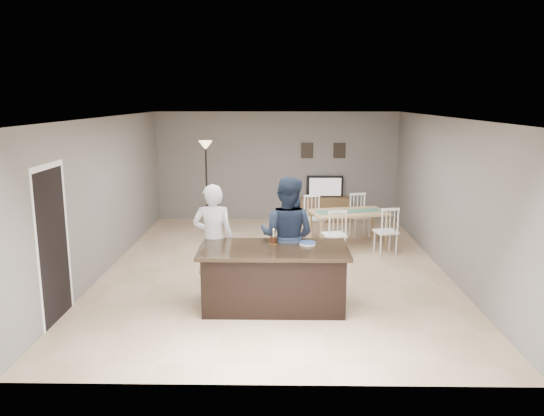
{
  "coord_description": "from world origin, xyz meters",
  "views": [
    {
      "loc": [
        0.09,
        -9.18,
        3.02
      ],
      "look_at": [
        -0.05,
        -0.3,
        1.18
      ],
      "focal_mm": 35.0,
      "sensor_mm": 36.0,
      "label": 1
    }
  ],
  "objects_px": {
    "tv_console": "(325,209)",
    "birthday_cake": "(274,240)",
    "dining_table": "(348,217)",
    "kitchen_island": "(274,277)",
    "man": "(287,236)",
    "plate_stack": "(308,243)",
    "woman": "(213,239)",
    "television": "(325,187)",
    "floor_lamp": "(206,161)"
  },
  "relations": [
    {
      "from": "kitchen_island",
      "to": "man",
      "type": "height_order",
      "value": "man"
    },
    {
      "from": "kitchen_island",
      "to": "television",
      "type": "distance_m",
      "value": 5.78
    },
    {
      "from": "tv_console",
      "to": "woman",
      "type": "height_order",
      "value": "woman"
    },
    {
      "from": "man",
      "to": "plate_stack",
      "type": "xyz_separation_m",
      "value": [
        0.3,
        -0.38,
        -0.01
      ]
    },
    {
      "from": "kitchen_island",
      "to": "tv_console",
      "type": "bearing_deg",
      "value": 77.84
    },
    {
      "from": "television",
      "to": "plate_stack",
      "type": "bearing_deg",
      "value": 82.65
    },
    {
      "from": "kitchen_island",
      "to": "tv_console",
      "type": "relative_size",
      "value": 1.79
    },
    {
      "from": "television",
      "to": "floor_lamp",
      "type": "height_order",
      "value": "floor_lamp"
    },
    {
      "from": "plate_stack",
      "to": "birthday_cake",
      "type": "bearing_deg",
      "value": 172.98
    },
    {
      "from": "tv_console",
      "to": "plate_stack",
      "type": "xyz_separation_m",
      "value": [
        -0.71,
        -5.4,
        0.62
      ]
    },
    {
      "from": "tv_console",
      "to": "birthday_cake",
      "type": "relative_size",
      "value": 5.34
    },
    {
      "from": "man",
      "to": "dining_table",
      "type": "distance_m",
      "value": 3.09
    },
    {
      "from": "television",
      "to": "dining_table",
      "type": "bearing_deg",
      "value": 97.35
    },
    {
      "from": "kitchen_island",
      "to": "dining_table",
      "type": "relative_size",
      "value": 1.05
    },
    {
      "from": "plate_stack",
      "to": "woman",
      "type": "bearing_deg",
      "value": 165.35
    },
    {
      "from": "tv_console",
      "to": "woman",
      "type": "distance_m",
      "value": 5.49
    },
    {
      "from": "dining_table",
      "to": "floor_lamp",
      "type": "relative_size",
      "value": 0.99
    },
    {
      "from": "television",
      "to": "plate_stack",
      "type": "distance_m",
      "value": 5.51
    },
    {
      "from": "birthday_cake",
      "to": "plate_stack",
      "type": "bearing_deg",
      "value": -7.02
    },
    {
      "from": "plate_stack",
      "to": "dining_table",
      "type": "xyz_separation_m",
      "value": [
        1.0,
        3.16,
        -0.32
      ]
    },
    {
      "from": "tv_console",
      "to": "floor_lamp",
      "type": "distance_m",
      "value": 3.24
    },
    {
      "from": "tv_console",
      "to": "floor_lamp",
      "type": "xyz_separation_m",
      "value": [
        -2.81,
        -0.92,
        1.31
      ]
    },
    {
      "from": "plate_stack",
      "to": "floor_lamp",
      "type": "distance_m",
      "value": 4.99
    },
    {
      "from": "kitchen_island",
      "to": "plate_stack",
      "type": "bearing_deg",
      "value": 19.22
    },
    {
      "from": "birthday_cake",
      "to": "floor_lamp",
      "type": "bearing_deg",
      "value": 109.99
    },
    {
      "from": "plate_stack",
      "to": "floor_lamp",
      "type": "bearing_deg",
      "value": 115.22
    },
    {
      "from": "kitchen_island",
      "to": "television",
      "type": "bearing_deg",
      "value": 77.99
    },
    {
      "from": "kitchen_island",
      "to": "woman",
      "type": "distance_m",
      "value": 1.17
    },
    {
      "from": "birthday_cake",
      "to": "tv_console",
      "type": "bearing_deg",
      "value": 77.25
    },
    {
      "from": "tv_console",
      "to": "dining_table",
      "type": "distance_m",
      "value": 2.28
    },
    {
      "from": "plate_stack",
      "to": "man",
      "type": "bearing_deg",
      "value": 128.32
    },
    {
      "from": "television",
      "to": "woman",
      "type": "xyz_separation_m",
      "value": [
        -2.15,
        -5.09,
        0.01
      ]
    },
    {
      "from": "birthday_cake",
      "to": "television",
      "type": "bearing_deg",
      "value": 77.41
    },
    {
      "from": "dining_table",
      "to": "television",
      "type": "bearing_deg",
      "value": 83.89
    },
    {
      "from": "woman",
      "to": "dining_table",
      "type": "distance_m",
      "value": 3.71
    },
    {
      "from": "woman",
      "to": "birthday_cake",
      "type": "xyz_separation_m",
      "value": [
        0.94,
        -0.32,
        0.08
      ]
    },
    {
      "from": "birthday_cake",
      "to": "plate_stack",
      "type": "distance_m",
      "value": 0.51
    },
    {
      "from": "kitchen_island",
      "to": "floor_lamp",
      "type": "height_order",
      "value": "floor_lamp"
    },
    {
      "from": "kitchen_island",
      "to": "plate_stack",
      "type": "relative_size",
      "value": 8.73
    },
    {
      "from": "kitchen_island",
      "to": "dining_table",
      "type": "bearing_deg",
      "value": 65.79
    },
    {
      "from": "tv_console",
      "to": "television",
      "type": "distance_m",
      "value": 0.57
    },
    {
      "from": "man",
      "to": "dining_table",
      "type": "xyz_separation_m",
      "value": [
        1.3,
        2.78,
        -0.33
      ]
    },
    {
      "from": "floor_lamp",
      "to": "woman",
      "type": "bearing_deg",
      "value": -80.8
    },
    {
      "from": "man",
      "to": "plate_stack",
      "type": "height_order",
      "value": "man"
    },
    {
      "from": "dining_table",
      "to": "birthday_cake",
      "type": "bearing_deg",
      "value": -129.38
    },
    {
      "from": "kitchen_island",
      "to": "man",
      "type": "relative_size",
      "value": 1.16
    },
    {
      "from": "man",
      "to": "birthday_cake",
      "type": "height_order",
      "value": "man"
    },
    {
      "from": "birthday_cake",
      "to": "plate_stack",
      "type": "relative_size",
      "value": 0.91
    },
    {
      "from": "kitchen_island",
      "to": "dining_table",
      "type": "xyz_separation_m",
      "value": [
        1.5,
        3.33,
        0.15
      ]
    },
    {
      "from": "floor_lamp",
      "to": "birthday_cake",
      "type": "bearing_deg",
      "value": -70.01
    }
  ]
}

